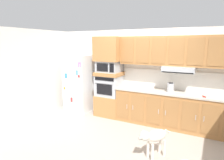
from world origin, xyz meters
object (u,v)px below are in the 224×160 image
at_px(built_in_oven, 109,85).
at_px(microwave, 109,66).
at_px(screwdriver, 205,96).
at_px(dog, 154,137).
at_px(electric_kettle, 170,88).
at_px(refrigerator, 79,83).

height_order(built_in_oven, microwave, microwave).
relative_size(screwdriver, dog, 0.25).
distance_m(electric_kettle, dog, 1.66).
xyz_separation_m(microwave, screwdriver, (2.55, -0.17, -0.53)).
xyz_separation_m(built_in_oven, electric_kettle, (1.76, -0.05, 0.13)).
bearing_deg(screwdriver, refrigerator, 178.39).
bearing_deg(dog, electric_kettle, -146.41).
distance_m(microwave, screwdriver, 2.60).
relative_size(microwave, dog, 0.95).
height_order(microwave, dog, microwave).
bearing_deg(built_in_oven, electric_kettle, -1.54).
bearing_deg(screwdriver, built_in_oven, 176.21).
relative_size(microwave, screwdriver, 3.82).
bearing_deg(electric_kettle, refrigerator, -179.58).
bearing_deg(microwave, dog, -41.14).
height_order(built_in_oven, electric_kettle, built_in_oven).
distance_m(refrigerator, screwdriver, 3.59).
relative_size(built_in_oven, dog, 1.04).
relative_size(microwave, electric_kettle, 2.68).
distance_m(microwave, electric_kettle, 1.81).
bearing_deg(built_in_oven, microwave, -0.77).
bearing_deg(built_in_oven, refrigerator, -176.29).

